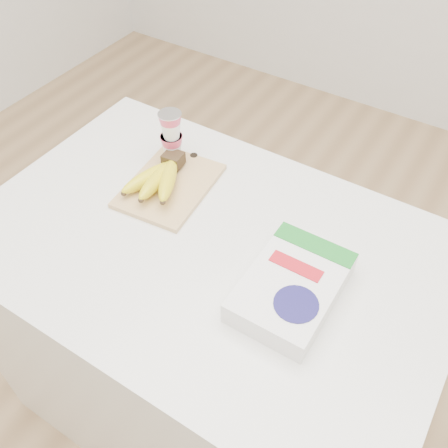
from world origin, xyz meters
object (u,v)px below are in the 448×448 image
at_px(cutting_board, 170,186).
at_px(yogurt_stack, 171,135).
at_px(table, 211,337).
at_px(cereal_box, 292,287).
at_px(bananas, 159,177).

bearing_deg(cutting_board, yogurt_stack, 115.06).
bearing_deg(yogurt_stack, cutting_board, -59.09).
distance_m(table, yogurt_stack, 0.58).
relative_size(cutting_board, yogurt_stack, 1.87).
relative_size(table, cereal_box, 4.22).
bearing_deg(cutting_board, table, -35.28).
bearing_deg(cereal_box, table, 172.43).
height_order(cutting_board, yogurt_stack, yogurt_stack).
bearing_deg(bananas, table, -23.73).
bearing_deg(bananas, yogurt_stack, 108.61).
bearing_deg(cutting_board, bananas, -146.57).
relative_size(cutting_board, bananas, 1.33).
distance_m(yogurt_stack, cereal_box, 0.51).
height_order(yogurt_stack, cereal_box, yogurt_stack).
distance_m(table, cereal_box, 0.49).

